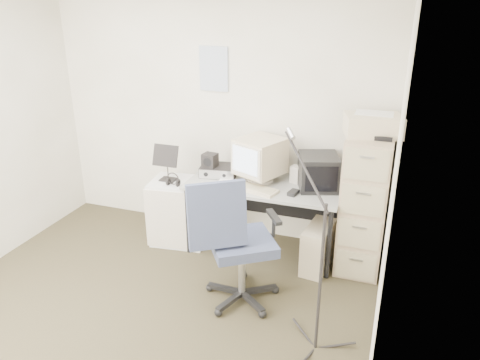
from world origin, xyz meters
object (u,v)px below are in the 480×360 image
(desk, at_px, (264,217))
(side_cart, at_px, (180,211))
(office_chair, at_px, (242,241))
(filing_cabinet, at_px, (364,204))

(desk, xyz_separation_m, side_cart, (-0.88, -0.11, -0.03))
(office_chair, distance_m, side_cart, 1.23)
(side_cart, bearing_deg, desk, -0.24)
(desk, bearing_deg, filing_cabinet, 1.81)
(desk, distance_m, office_chair, 0.89)
(filing_cabinet, distance_m, side_cart, 1.86)
(filing_cabinet, xyz_separation_m, office_chair, (-0.89, -0.89, -0.08))
(filing_cabinet, relative_size, desk, 0.87)
(office_chair, bearing_deg, desk, 59.97)
(desk, height_order, office_chair, office_chair)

